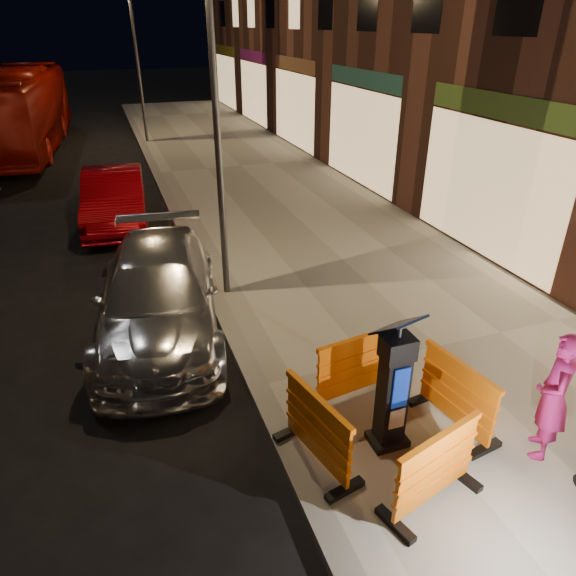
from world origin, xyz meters
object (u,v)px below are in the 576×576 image
object	(u,v)px
barrier_back	(355,367)
bus_doubledecker	(28,150)
man	(553,396)
barrier_front	(436,469)
barrier_bldgside	(457,395)
parking_kiosk	(393,386)
barrier_kerbside	(317,430)
car_red	(119,223)
car_silver	(163,331)

from	to	relation	value
barrier_back	bus_doubledecker	world-z (taller)	bus_doubledecker
barrier_back	man	world-z (taller)	man
barrier_front	barrier_bldgside	xyz separation A→B (m)	(0.95, 0.95, 0.00)
parking_kiosk	barrier_bldgside	world-z (taller)	parking_kiosk
barrier_back	barrier_kerbside	bearing A→B (deg)	-143.25
barrier_back	bus_doubledecker	distance (m)	20.16
barrier_back	man	xyz separation A→B (m)	(1.66, -1.69, 0.35)
barrier_kerbside	parking_kiosk	bearing A→B (deg)	-103.25
car_red	bus_doubledecker	size ratio (longest dim) A/B	0.37
barrier_front	car_red	xyz separation A→B (m)	(-2.71, 10.60, -0.63)
barrier_front	barrier_kerbside	world-z (taller)	same
barrier_bldgside	man	bearing A→B (deg)	-145.25
barrier_back	car_red	distance (m)	9.13
car_silver	car_red	size ratio (longest dim) A/B	1.13
barrier_front	barrier_bldgside	size ratio (longest dim) A/B	1.00
barrier_bldgside	parking_kiosk	bearing A→B (deg)	80.75
car_red	barrier_back	bearing A→B (deg)	-68.68
car_silver	car_red	distance (m)	5.86
parking_kiosk	barrier_front	size ratio (longest dim) A/B	1.40
barrier_back	bus_doubledecker	xyz separation A→B (m)	(-5.84, 19.29, -0.63)
barrier_bldgside	bus_doubledecker	distance (m)	21.36
car_red	parking_kiosk	bearing A→B (deg)	-70.30
barrier_kerbside	man	bearing A→B (deg)	-119.03
car_silver	bus_doubledecker	bearing A→B (deg)	110.49
barrier_front	car_silver	bearing A→B (deg)	99.34
barrier_kerbside	man	world-z (taller)	man
barrier_front	man	bearing A→B (deg)	-8.99
car_silver	man	bearing A→B (deg)	-40.80
car_silver	barrier_kerbside	bearing A→B (deg)	-62.52
parking_kiosk	man	world-z (taller)	parking_kiosk
barrier_back	car_silver	bearing A→B (deg)	120.35
parking_kiosk	man	xyz separation A→B (m)	(1.66, -0.74, -0.03)
barrier_back	car_red	bearing A→B (deg)	99.03
barrier_back	bus_doubledecker	bearing A→B (deg)	98.60
barrier_back	barrier_front	bearing A→B (deg)	-98.25
barrier_kerbside	barrier_front	bearing A→B (deg)	-148.25
parking_kiosk	barrier_front	world-z (taller)	parking_kiosk
parking_kiosk	man	size ratio (longest dim) A/B	1.04
parking_kiosk	car_silver	size ratio (longest dim) A/B	0.36
car_red	man	distance (m)	11.31
car_red	barrier_bldgside	bearing A→B (deg)	-65.21
barrier_front	bus_doubledecker	size ratio (longest dim) A/B	0.11
car_red	man	size ratio (longest dim) A/B	2.58
parking_kiosk	bus_doubledecker	distance (m)	21.09
barrier_bldgside	car_red	world-z (taller)	barrier_bldgside
barrier_front	barrier_kerbside	size ratio (longest dim) A/B	1.00
barrier_bldgside	car_silver	distance (m)	5.03
parking_kiosk	car_red	world-z (taller)	parking_kiosk
barrier_kerbside	bus_doubledecker	distance (m)	20.83
parking_kiosk	barrier_bldgside	size ratio (longest dim) A/B	1.40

